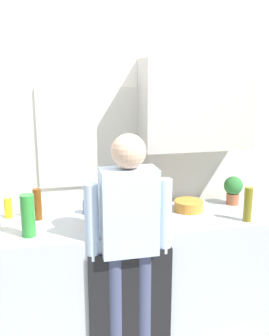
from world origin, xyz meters
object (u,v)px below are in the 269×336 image
Objects in this scene: cup_white_mug at (129,210)px; dish_soap at (8,207)px; bottle_amber_beer at (37,204)px; bottle_clear_soda at (28,216)px; bottle_olive_oil at (248,204)px; person_at_sink at (129,234)px; cup_blue_mug at (88,207)px; potted_plant at (233,188)px; coffee_maker at (150,203)px; mixing_bowl at (189,206)px; bottle_red_vinegar at (97,213)px.

cup_white_mug is 0.88m from dish_soap.
bottle_clear_soda is at bearing -100.78° from bottle_amber_beer.
cup_white_mug is 0.53× the size of dish_soap.
person_at_sink reaches higher than bottle_olive_oil.
bottle_clear_soda reaches higher than cup_blue_mug.
bottle_clear_soda is at bearing -169.56° from potted_plant.
person_at_sink is at bearing -132.23° from coffee_maker.
cup_blue_mug reaches higher than cup_white_mug.
mixing_bowl is 0.96× the size of potted_plant.
bottle_clear_soda is 0.17× the size of person_at_sink.
bottle_red_vinegar reaches higher than dish_soap.
cup_blue_mug is at bearing 145.66° from coffee_maker.
bottle_amber_beer is at bearing 162.88° from coffee_maker.
coffee_maker reaches higher than cup_blue_mug.
dish_soap is (-0.60, 0.35, -0.03)m from bottle_red_vinegar.
bottle_red_vinegar is (-0.38, -0.03, -0.04)m from coffee_maker.
cup_blue_mug is 0.43× the size of potted_plant.
cup_white_mug is at bearing -21.80° from cup_blue_mug.
coffee_maker reaches higher than bottle_amber_beer.
mixing_bowl is at bearing 44.49° from person_at_sink.
bottle_clear_soda is (-0.83, -0.06, -0.01)m from coffee_maker.
person_at_sink is (0.21, -0.49, -0.03)m from cup_blue_mug.
person_at_sink is at bearing -145.20° from mixing_bowl.
cup_blue_mug is (0.42, 0.33, -0.09)m from bottle_clear_soda.
bottle_red_vinegar is (0.45, 0.02, -0.03)m from bottle_clear_soda.
cup_white_mug is 0.43× the size of mixing_bowl.
cup_blue_mug is (-1.09, 0.41, -0.07)m from bottle_olive_oil.
bottle_olive_oil is (1.06, -0.10, 0.01)m from bottle_red_vinegar.
bottle_red_vinegar is at bearing -175.37° from coffee_maker.
coffee_maker is 3.47× the size of cup_white_mug.
potted_plant is 1.06m from person_at_sink.
coffee_maker is at bearing -162.67° from potted_plant.
person_at_sink reaches higher than cup_blue_mug.
person_at_sink is at bearing -46.15° from bottle_red_vinegar.
coffee_maker is 0.41m from mixing_bowl.
bottle_amber_beer is (-1.46, 0.37, -0.01)m from bottle_olive_oil.
bottle_red_vinegar is 0.48m from bottle_amber_beer.
coffee_maker is at bearing -54.32° from cup_white_mug.
bottle_red_vinegar is at bearing -30.17° from dish_soap.
cup_white_mug is 0.88m from potted_plant.
mixing_bowl is (1.18, 0.22, -0.10)m from bottle_clear_soda.
potted_plant is at bearing 10.44° from bottle_clear_soda.
bottle_olive_oil reaches higher than bottle_amber_beer.
bottle_amber_beer is at bearing 151.31° from person_at_sink.
dish_soap is at bearing 173.49° from mixing_bowl.
bottle_amber_beer is 1.53m from potted_plant.
bottle_red_vinegar is 2.20× the size of cup_blue_mug.
coffee_maker is 1.83× the size of dish_soap.
coffee_maker is at bearing 4.63° from bottle_red_vinegar.
bottle_clear_soda is at bearing -67.68° from dish_soap.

